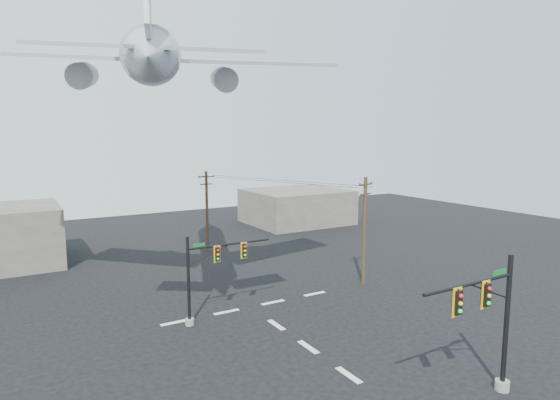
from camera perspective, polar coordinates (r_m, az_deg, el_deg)
ground at (r=27.78m, az=8.38°, el=-20.37°), size 120.00×120.00×0.00m
lane_markings at (r=31.65m, az=2.07°, el=-16.58°), size 14.00×21.20×0.01m
signal_mast_near at (r=26.02m, az=24.36°, el=-13.68°), size 6.47×0.80×7.23m
signal_mast_far at (r=33.61m, az=-8.82°, el=-9.00°), size 6.62×0.69×6.29m
utility_pole_a at (r=41.59m, az=10.26°, el=-3.51°), size 1.88×0.62×9.56m
utility_pole_b at (r=53.47m, az=-8.90°, el=-1.19°), size 1.85×0.31×9.15m
power_lines at (r=46.36m, az=-0.54°, el=2.37°), size 9.10×18.34×0.03m
airliner at (r=36.21m, az=-15.02°, el=16.65°), size 26.24×28.29×7.69m
building_right at (r=70.68m, az=2.03°, el=-0.78°), size 14.00×12.00×5.00m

